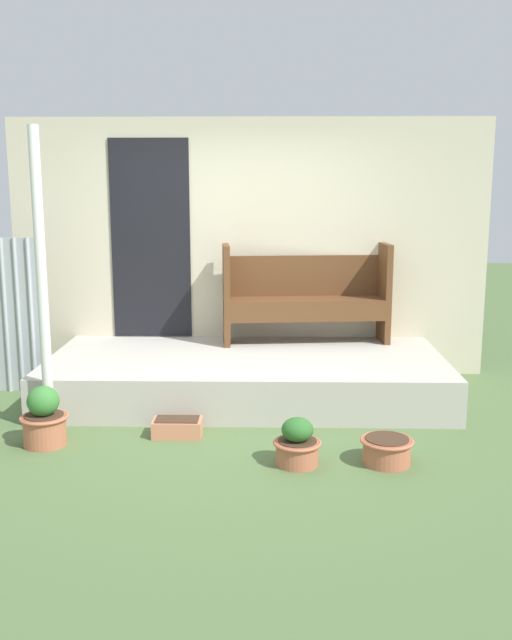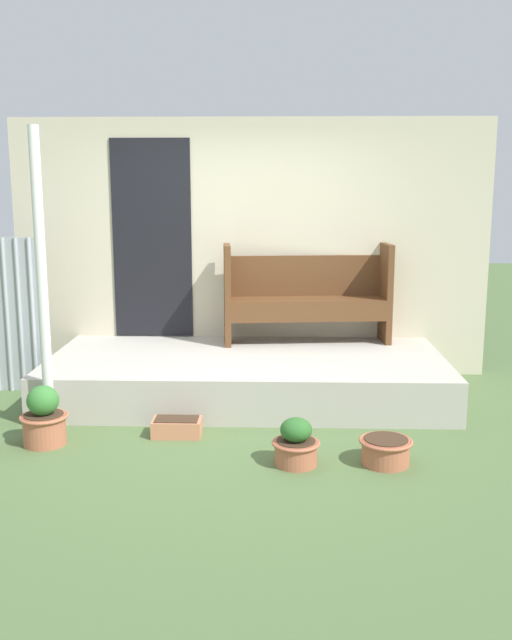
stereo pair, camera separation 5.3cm
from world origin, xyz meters
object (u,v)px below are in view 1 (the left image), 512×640
(support_post, at_px, (42,283))
(bench, at_px, (305,292))
(flower_pot_middle, at_px, (297,444))
(flower_pot_left, at_px, (44,420))
(flower_pot_right, at_px, (387,449))
(planter_box_rect, at_px, (177,427))

(support_post, xyz_separation_m, bench, (2.13, 1.57, -0.31))
(support_post, bearing_deg, flower_pot_middle, -18.82)
(support_post, xyz_separation_m, flower_pot_left, (0.06, -0.33, -0.99))
(support_post, xyz_separation_m, flower_pot_right, (2.61, -0.64, -1.09))
(support_post, height_order, flower_pot_right, support_post)
(flower_pot_middle, height_order, flower_pot_right, flower_pot_middle)
(support_post, height_order, flower_pot_left, support_post)
(flower_pot_right, bearing_deg, bench, 102.29)
(bench, bearing_deg, planter_box_rect, -128.12)
(support_post, bearing_deg, flower_pot_left, -78.89)
(support_post, distance_m, flower_pot_right, 2.90)
(flower_pot_middle, bearing_deg, flower_pot_left, 169.79)
(support_post, xyz_separation_m, flower_pot_middle, (1.97, -0.67, -1.05))
(support_post, distance_m, planter_box_rect, 1.54)
(support_post, relative_size, flower_pot_middle, 6.94)
(planter_box_rect, bearing_deg, flower_pot_left, -167.85)
(flower_pot_left, distance_m, planter_box_rect, 1.01)
(flower_pot_right, bearing_deg, planter_box_rect, 161.38)
(support_post, distance_m, bench, 2.66)
(bench, distance_m, flower_pot_right, 2.40)
(support_post, relative_size, flower_pot_right, 6.26)
(flower_pot_middle, relative_size, planter_box_rect, 0.90)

